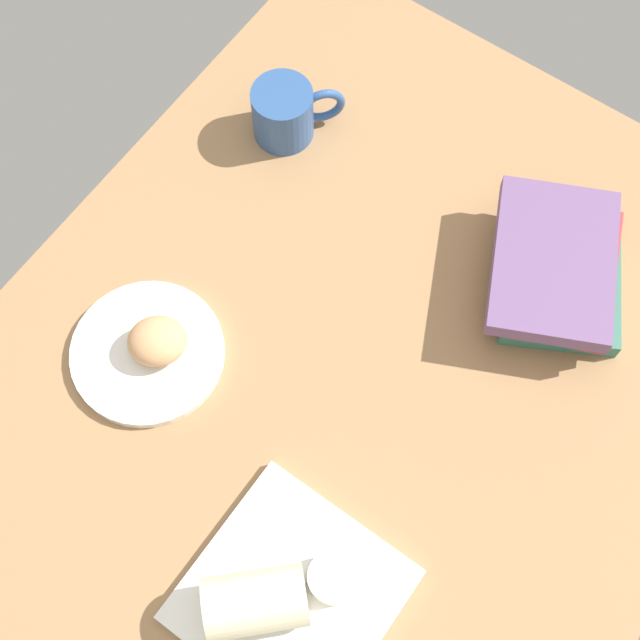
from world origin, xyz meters
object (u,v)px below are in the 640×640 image
object	(u,v)px
sauce_cup	(333,578)
scone_pastry	(157,341)
breakfast_wrap	(256,602)
book_stack	(556,272)
coffee_mug	(285,112)
round_plate	(148,353)
square_plate	(291,595)

from	to	relation	value
sauce_cup	scone_pastry	bearing A→B (deg)	-107.63
breakfast_wrap	book_stack	distance (cm)	55.87
scone_pastry	coffee_mug	world-z (taller)	coffee_mug
round_plate	book_stack	distance (cm)	53.71
round_plate	scone_pastry	bearing A→B (deg)	138.63
scone_pastry	breakfast_wrap	bearing A→B (deg)	57.89
breakfast_wrap	coffee_mug	xyz separation A→B (cm)	(-55.19, -36.02, -0.65)
square_plate	book_stack	world-z (taller)	book_stack
breakfast_wrap	coffee_mug	world-z (taller)	same
round_plate	book_stack	size ratio (longest dim) A/B	0.76
square_plate	sauce_cup	distance (cm)	5.53
square_plate	book_stack	xyz separation A→B (cm)	(-52.16, 4.66, 3.33)
square_plate	breakfast_wrap	distance (cm)	5.90
square_plate	scone_pastry	bearing A→B (deg)	-115.49
round_plate	scone_pastry	size ratio (longest dim) A/B	2.62
sauce_cup	coffee_mug	world-z (taller)	coffee_mug
book_stack	coffee_mug	world-z (taller)	coffee_mug
scone_pastry	sauce_cup	size ratio (longest dim) A/B	1.28
scone_pastry	square_plate	bearing A→B (deg)	64.51
square_plate	breakfast_wrap	world-z (taller)	breakfast_wrap
round_plate	coffee_mug	xyz separation A→B (cm)	(-38.18, -5.68, 3.73)
scone_pastry	breakfast_wrap	xyz separation A→B (cm)	(18.32, 29.19, 1.36)
scone_pastry	sauce_cup	xyz separation A→B (cm)	(11.00, 34.60, -0.69)
round_plate	sauce_cup	size ratio (longest dim) A/B	3.36
round_plate	book_stack	world-z (taller)	book_stack
sauce_cup	breakfast_wrap	world-z (taller)	breakfast_wrap
book_stack	coffee_mug	xyz separation A→B (cm)	(0.22, -43.08, 0.31)
breakfast_wrap	book_stack	world-z (taller)	breakfast_wrap
scone_pastry	book_stack	world-z (taller)	book_stack
sauce_cup	coffee_mug	size ratio (longest dim) A/B	0.52
scone_pastry	coffee_mug	xyz separation A→B (cm)	(-36.87, -6.83, 0.71)
sauce_cup	round_plate	bearing A→B (deg)	-105.17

